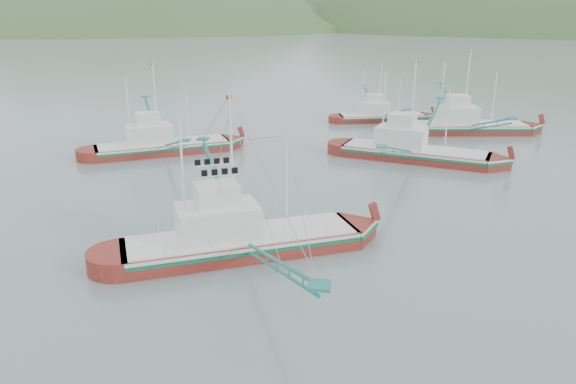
# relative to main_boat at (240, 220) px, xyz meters

# --- Properties ---
(ground) EXTENTS (1200.00, 1200.00, 0.00)m
(ground) POSITION_rel_main_boat_xyz_m (2.78, -2.12, -2.40)
(ground) COLOR slate
(ground) RESTS_ON ground
(main_boat) EXTENTS (16.31, 27.18, 11.62)m
(main_boat) POSITION_rel_main_boat_xyz_m (0.00, 0.00, 0.00)
(main_boat) COLOR maroon
(main_boat) RESTS_ON ground
(bg_boat_right) EXTENTS (16.14, 27.55, 11.44)m
(bg_boat_right) POSITION_rel_main_boat_xyz_m (13.76, 25.96, -0.22)
(bg_boat_right) COLOR maroon
(bg_boat_right) RESTS_ON ground
(bg_boat_left) EXTENTS (16.78, 25.10, 10.89)m
(bg_boat_left) POSITION_rel_main_boat_xyz_m (-14.20, 25.47, -0.14)
(bg_boat_left) COLOR maroon
(bg_boat_left) RESTS_ON ground
(bg_boat_far) EXTENTS (12.74, 21.94, 9.03)m
(bg_boat_far) POSITION_rel_main_boat_xyz_m (11.04, 47.14, -0.76)
(bg_boat_far) COLOR maroon
(bg_boat_far) RESTS_ON ground
(bg_boat_extra) EXTENTS (16.00, 28.15, 11.44)m
(bg_boat_extra) POSITION_rel_main_boat_xyz_m (21.78, 40.55, -0.66)
(bg_boat_extra) COLOR maroon
(bg_boat_extra) RESTS_ON ground
(headland_left) EXTENTS (448.00, 308.00, 210.00)m
(headland_left) POSITION_rel_main_boat_xyz_m (-177.22, 357.88, -2.40)
(headland_left) COLOR #3A5A2E
(headland_left) RESTS_ON ground
(ridge_distant) EXTENTS (960.00, 400.00, 240.00)m
(ridge_distant) POSITION_rel_main_boat_xyz_m (32.78, 557.88, -2.40)
(ridge_distant) COLOR slate
(ridge_distant) RESTS_ON ground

